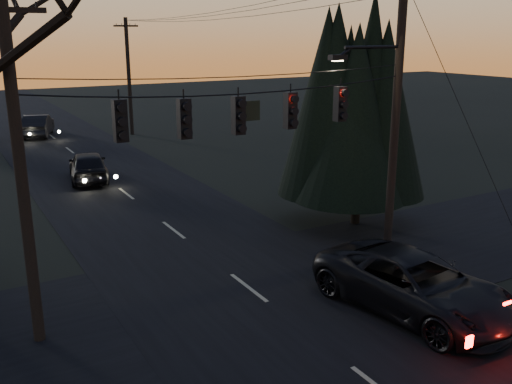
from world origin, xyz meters
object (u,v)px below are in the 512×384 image
suv_near (415,285)px  utility_pole_left (40,339)px  utility_pole_far_r (132,134)px  utility_pole_right (386,254)px  evergreen_right (361,98)px  sedan_oncoming_b (38,126)px  sedan_oncoming_a (88,166)px

suv_near → utility_pole_left: bearing=150.9°
utility_pole_left → utility_pole_far_r: (11.50, 28.00, 0.00)m
utility_pole_right → evergreen_right: bearing=69.3°
utility_pole_right → evergreen_right: size_ratio=1.13×
utility_pole_left → suv_near: (9.20, -3.57, 0.81)m
utility_pole_far_r → suv_near: size_ratio=1.46×
utility_pole_far_r → suv_near: bearing=-94.2°
utility_pole_far_r → utility_pole_left: bearing=-112.3°
utility_pole_far_r → sedan_oncoming_b: (-6.30, 2.55, 0.80)m
utility_pole_right → utility_pole_left: bearing=180.0°
utility_pole_left → suv_near: utility_pole_left is taller
suv_near → sedan_oncoming_a: (-4.09, 19.01, -0.03)m
evergreen_right → sedan_oncoming_b: size_ratio=1.83×
utility_pole_far_r → evergreen_right: size_ratio=0.96×
utility_pole_right → sedan_oncoming_b: 31.20m
sedan_oncoming_a → sedan_oncoming_b: size_ratio=0.94×
evergreen_right → utility_pole_far_r: bearing=92.8°
evergreen_right → sedan_oncoming_a: size_ratio=1.96×
evergreen_right → sedan_oncoming_a: (-7.59, 12.26, -4.26)m
evergreen_right → sedan_oncoming_a: 15.03m
evergreen_right → sedan_oncoming_a: bearing=121.8°
utility_pole_far_r → sedan_oncoming_a: bearing=-116.9°
utility_pole_right → utility_pole_far_r: 28.00m
evergreen_right → utility_pole_left: bearing=-165.9°
sedan_oncoming_a → sedan_oncoming_b: sedan_oncoming_b is taller
evergreen_right → sedan_oncoming_b: 28.69m
utility_pole_far_r → sedan_oncoming_a: 14.11m
utility_pole_far_r → sedan_oncoming_a: size_ratio=1.87×
sedan_oncoming_b → utility_pole_left: bearing=98.3°
utility_pole_right → suv_near: utility_pole_right is taller
evergreen_right → suv_near: 8.70m
utility_pole_left → sedan_oncoming_a: bearing=71.7°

